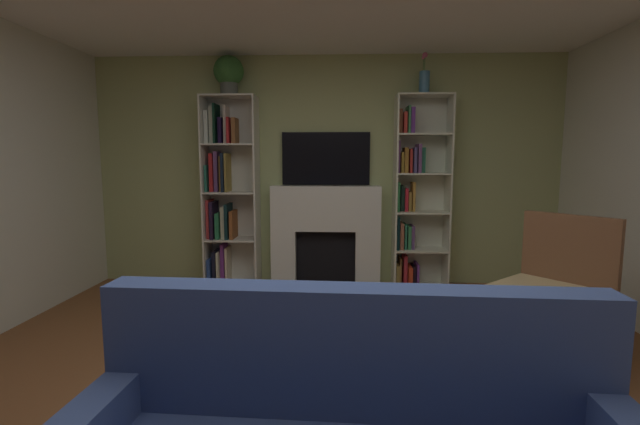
{
  "coord_description": "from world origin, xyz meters",
  "views": [
    {
      "loc": [
        0.14,
        -2.21,
        1.41
      ],
      "look_at": [
        0.0,
        1.09,
        1.01
      ],
      "focal_mm": 24.41,
      "sensor_mm": 36.0,
      "label": 1
    }
  ],
  "objects_px": {
    "bookshelf_left": "(226,194)",
    "potted_plant": "(229,73)",
    "bookshelf_right": "(414,197)",
    "vase_with_flowers": "(424,81)",
    "tv": "(326,159)",
    "armchair": "(554,286)",
    "fireplace": "(326,233)"
  },
  "relations": [
    {
      "from": "bookshelf_left",
      "to": "potted_plant",
      "type": "distance_m",
      "value": 1.31
    },
    {
      "from": "bookshelf_right",
      "to": "vase_with_flowers",
      "type": "bearing_deg",
      "value": -25.38
    },
    {
      "from": "tv",
      "to": "armchair",
      "type": "relative_size",
      "value": 0.96
    },
    {
      "from": "bookshelf_left",
      "to": "potted_plant",
      "type": "xyz_separation_m",
      "value": [
        0.07,
        -0.03,
        1.31
      ]
    },
    {
      "from": "tv",
      "to": "bookshelf_right",
      "type": "relative_size",
      "value": 0.47
    },
    {
      "from": "tv",
      "to": "bookshelf_left",
      "type": "relative_size",
      "value": 0.47
    },
    {
      "from": "fireplace",
      "to": "vase_with_flowers",
      "type": "bearing_deg",
      "value": -2.45
    },
    {
      "from": "fireplace",
      "to": "bookshelf_left",
      "type": "bearing_deg",
      "value": -179.01
    },
    {
      "from": "vase_with_flowers",
      "to": "fireplace",
      "type": "bearing_deg",
      "value": 177.55
    },
    {
      "from": "potted_plant",
      "to": "vase_with_flowers",
      "type": "bearing_deg",
      "value": 0.01
    },
    {
      "from": "fireplace",
      "to": "armchair",
      "type": "bearing_deg",
      "value": -48.38
    },
    {
      "from": "tv",
      "to": "fireplace",
      "type": "bearing_deg",
      "value": -90.0
    },
    {
      "from": "tv",
      "to": "bookshelf_left",
      "type": "xyz_separation_m",
      "value": [
        -1.12,
        -0.09,
        -0.39
      ]
    },
    {
      "from": "bookshelf_right",
      "to": "vase_with_flowers",
      "type": "distance_m",
      "value": 1.24
    },
    {
      "from": "fireplace",
      "to": "potted_plant",
      "type": "distance_m",
      "value": 2.04
    },
    {
      "from": "vase_with_flowers",
      "to": "tv",
      "type": "bearing_deg",
      "value": 173.47
    },
    {
      "from": "fireplace",
      "to": "bookshelf_right",
      "type": "height_order",
      "value": "bookshelf_right"
    },
    {
      "from": "fireplace",
      "to": "bookshelf_left",
      "type": "xyz_separation_m",
      "value": [
        -1.12,
        -0.02,
        0.44
      ]
    },
    {
      "from": "bookshelf_left",
      "to": "potted_plant",
      "type": "height_order",
      "value": "potted_plant"
    },
    {
      "from": "tv",
      "to": "armchair",
      "type": "distance_m",
      "value": 2.67
    },
    {
      "from": "tv",
      "to": "armchair",
      "type": "height_order",
      "value": "tv"
    },
    {
      "from": "tv",
      "to": "bookshelf_right",
      "type": "bearing_deg",
      "value": -5.12
    },
    {
      "from": "bookshelf_left",
      "to": "vase_with_flowers",
      "type": "bearing_deg",
      "value": -0.68
    },
    {
      "from": "tv",
      "to": "potted_plant",
      "type": "height_order",
      "value": "potted_plant"
    },
    {
      "from": "fireplace",
      "to": "vase_with_flowers",
      "type": "height_order",
      "value": "vase_with_flowers"
    },
    {
      "from": "bookshelf_right",
      "to": "armchair",
      "type": "relative_size",
      "value": 2.05
    },
    {
      "from": "bookshelf_left",
      "to": "vase_with_flowers",
      "type": "relative_size",
      "value": 4.81
    },
    {
      "from": "bookshelf_right",
      "to": "potted_plant",
      "type": "height_order",
      "value": "potted_plant"
    },
    {
      "from": "armchair",
      "to": "tv",
      "type": "bearing_deg",
      "value": 130.49
    },
    {
      "from": "fireplace",
      "to": "potted_plant",
      "type": "bearing_deg",
      "value": -177.54
    },
    {
      "from": "bookshelf_left",
      "to": "fireplace",
      "type": "bearing_deg",
      "value": 0.99
    },
    {
      "from": "armchair",
      "to": "bookshelf_left",
      "type": "bearing_deg",
      "value": 146.5
    }
  ]
}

